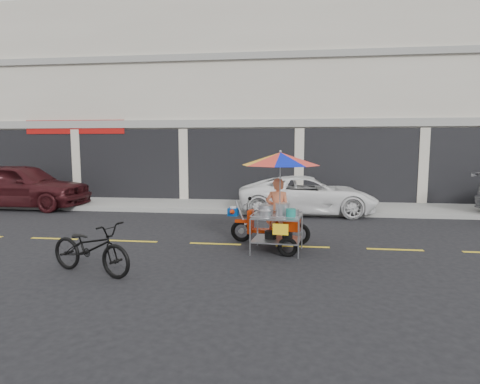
# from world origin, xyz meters

# --- Properties ---
(ground) EXTENTS (90.00, 90.00, 0.00)m
(ground) POSITION_xyz_m (0.00, 0.00, 0.00)
(ground) COLOR black
(sidewalk) EXTENTS (45.00, 3.00, 0.15)m
(sidewalk) POSITION_xyz_m (0.00, 5.50, 0.07)
(sidewalk) COLOR gray
(sidewalk) RESTS_ON ground
(shophouse_block) EXTENTS (36.00, 8.11, 10.40)m
(shophouse_block) POSITION_xyz_m (2.82, 10.59, 4.24)
(shophouse_block) COLOR beige
(shophouse_block) RESTS_ON ground
(centerline) EXTENTS (42.00, 0.10, 0.01)m
(centerline) POSITION_xyz_m (0.00, 0.00, 0.00)
(centerline) COLOR gold
(centerline) RESTS_ON ground
(maroon_sedan) EXTENTS (4.82, 1.94, 1.64)m
(maroon_sedan) POSITION_xyz_m (-9.97, 4.31, 0.82)
(maroon_sedan) COLOR #3A1115
(maroon_sedan) RESTS_ON ground
(white_pickup) EXTENTS (4.61, 2.27, 1.26)m
(white_pickup) POSITION_xyz_m (0.26, 4.45, 0.63)
(white_pickup) COLOR white
(white_pickup) RESTS_ON ground
(plant_short) EXTENTS (0.71, 0.71, 0.96)m
(plant_short) POSITION_xyz_m (-11.42, 5.96, 0.63)
(plant_short) COLOR #1A4B0C
(plant_short) RESTS_ON sidewalk
(near_bicycle) EXTENTS (1.89, 1.17, 0.94)m
(near_bicycle) POSITION_xyz_m (-3.78, -2.40, 0.47)
(near_bicycle) COLOR black
(near_bicycle) RESTS_ON ground
(food_vendor_rig) EXTENTS (2.16, 1.89, 2.18)m
(food_vendor_rig) POSITION_xyz_m (-0.56, -0.21, 1.37)
(food_vendor_rig) COLOR black
(food_vendor_rig) RESTS_ON ground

